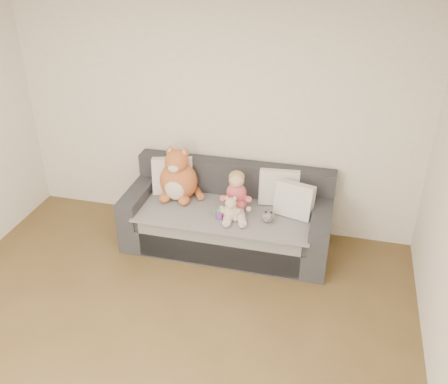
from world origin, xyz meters
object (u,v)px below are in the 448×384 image
Objects in this scene: sofa at (228,219)px; plush_cat at (178,178)px; toddler at (236,196)px; sippy_cup at (220,213)px; teddy_bear at (231,210)px.

sofa is 3.41× the size of plush_cat.
toddler reaches higher than sofa.
plush_cat is at bearing 174.20° from sofa.
sofa is at bearing 126.08° from toddler.
sofa reaches higher than sippy_cup.
sofa reaches higher than teddy_bear.
sofa is 0.37m from teddy_bear.
toddler is at bearing 50.07° from sippy_cup.
teddy_bear is (0.08, -0.24, 0.27)m from sofa.
teddy_bear is at bearing -109.67° from toddler.
plush_cat reaches higher than sofa.
teddy_bear is at bearing -70.78° from sofa.
sofa is at bearing 98.04° from teddy_bear.
sofa is 0.70m from plush_cat.
plush_cat is at bearing 149.39° from sippy_cup.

